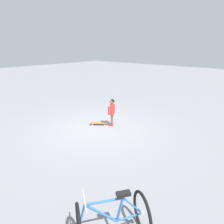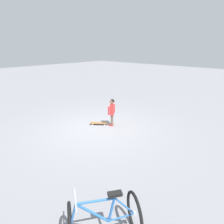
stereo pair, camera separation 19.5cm
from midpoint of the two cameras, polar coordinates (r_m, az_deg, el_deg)
The scene contains 4 objects.
ground_plane at distance 7.36m, azimuth -3.71°, elevation -4.78°, with size 50.00×50.00×0.00m, color gray.
child_person at distance 7.38m, azimuth 0.75°, elevation 0.78°, with size 0.26×0.41×1.06m.
skateboard at distance 7.68m, azimuth -3.16°, elevation -3.25°, with size 0.64×0.58×0.07m.
bicycle_near at distance 3.47m, azimuth -0.65°, elevation -28.70°, with size 1.19×1.28×0.85m.
Camera 2 is at (4.95, -4.60, 2.93)m, focal length 31.27 mm.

